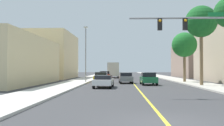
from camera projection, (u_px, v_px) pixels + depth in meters
name	position (u px, v px, depth m)	size (l,w,h in m)	color
ground	(130.00, 79.00, 51.70)	(192.00, 192.00, 0.00)	#38383A
sidewalk_left	(88.00, 78.00, 51.98)	(3.79, 168.00, 0.15)	beige
sidewalk_right	(171.00, 78.00, 51.42)	(3.79, 168.00, 0.15)	#B2ADA3
lane_marking_center	(130.00, 79.00, 51.70)	(0.16, 144.00, 0.01)	yellow
building_left_far	(42.00, 56.00, 54.55)	(12.29, 15.75, 9.18)	beige
building_right_far	(210.00, 61.00, 61.37)	(14.36, 18.38, 7.75)	gray
traffic_signal_mast	(204.00, 35.00, 18.80)	(7.78, 0.36, 5.85)	gray
street_lamp	(86.00, 51.00, 37.88)	(0.56, 0.28, 7.90)	gray
palm_mid	(201.00, 22.00, 29.93)	(3.58, 3.58, 8.97)	brown
palm_far	(184.00, 45.00, 37.75)	(3.54, 3.54, 7.03)	brown
car_red	(105.00, 75.00, 47.49)	(2.01, 4.01, 1.53)	red
car_gray	(126.00, 78.00, 36.04)	(1.93, 4.37, 1.44)	slate
car_yellow	(101.00, 77.00, 37.05)	(1.92, 4.12, 1.50)	gold
car_white	(104.00, 81.00, 27.72)	(2.02, 4.50, 1.30)	white
car_green	(148.00, 79.00, 32.38)	(1.89, 4.06, 1.52)	#196638
delivery_truck	(113.00, 70.00, 57.30)	(2.55, 7.36, 3.26)	red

